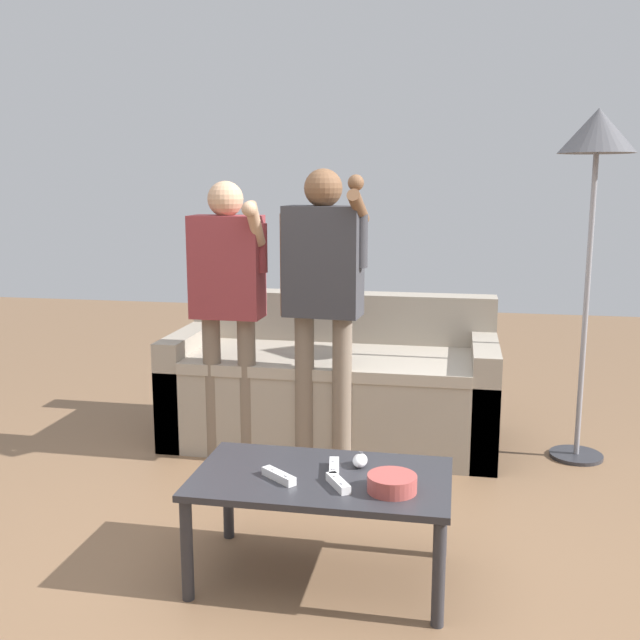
{
  "coord_description": "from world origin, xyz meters",
  "views": [
    {
      "loc": [
        0.51,
        -2.49,
        1.47
      ],
      "look_at": [
        -0.06,
        0.58,
        0.88
      ],
      "focal_mm": 41.61,
      "sensor_mm": 36.0,
      "label": 1
    }
  ],
  "objects_px": {
    "game_remote_wand_near": "(334,468)",
    "game_remote_wand_far": "(279,476)",
    "game_remote_nunchuk": "(360,460)",
    "couch": "(334,387)",
    "game_remote_wand_spare": "(338,483)",
    "coffee_table": "(322,488)",
    "player_center": "(323,284)",
    "player_left": "(227,288)",
    "snack_bowl": "(392,483)",
    "floor_lamp": "(596,153)"
  },
  "relations": [
    {
      "from": "player_left",
      "to": "game_remote_wand_near",
      "type": "relative_size",
      "value": 8.79
    },
    {
      "from": "game_remote_wand_spare",
      "to": "player_center",
      "type": "bearing_deg",
      "value": 102.86
    },
    {
      "from": "player_left",
      "to": "game_remote_wand_spare",
      "type": "bearing_deg",
      "value": -57.27
    },
    {
      "from": "game_remote_wand_near",
      "to": "game_remote_wand_spare",
      "type": "distance_m",
      "value": 0.14
    },
    {
      "from": "snack_bowl",
      "to": "player_center",
      "type": "height_order",
      "value": "player_center"
    },
    {
      "from": "coffee_table",
      "to": "player_center",
      "type": "distance_m",
      "value": 1.26
    },
    {
      "from": "game_remote_wand_near",
      "to": "game_remote_wand_far",
      "type": "relative_size",
      "value": 1.13
    },
    {
      "from": "game_remote_wand_near",
      "to": "game_remote_wand_spare",
      "type": "height_order",
      "value": "same"
    },
    {
      "from": "game_remote_nunchuk",
      "to": "snack_bowl",
      "type": "bearing_deg",
      "value": -56.08
    },
    {
      "from": "couch",
      "to": "game_remote_wand_spare",
      "type": "distance_m",
      "value": 1.66
    },
    {
      "from": "game_remote_wand_spare",
      "to": "snack_bowl",
      "type": "bearing_deg",
      "value": -0.29
    },
    {
      "from": "game_remote_nunchuk",
      "to": "couch",
      "type": "bearing_deg",
      "value": 103.46
    },
    {
      "from": "game_remote_wand_far",
      "to": "couch",
      "type": "bearing_deg",
      "value": 92.46
    },
    {
      "from": "coffee_table",
      "to": "game_remote_wand_spare",
      "type": "bearing_deg",
      "value": -50.86
    },
    {
      "from": "coffee_table",
      "to": "game_remote_nunchuk",
      "type": "distance_m",
      "value": 0.19
    },
    {
      "from": "couch",
      "to": "coffee_table",
      "type": "bearing_deg",
      "value": -82.09
    },
    {
      "from": "snack_bowl",
      "to": "floor_lamp",
      "type": "height_order",
      "value": "floor_lamp"
    },
    {
      "from": "snack_bowl",
      "to": "floor_lamp",
      "type": "distance_m",
      "value": 2.13
    },
    {
      "from": "game_remote_wand_spare",
      "to": "game_remote_nunchuk",
      "type": "bearing_deg",
      "value": 76.29
    },
    {
      "from": "couch",
      "to": "game_remote_nunchuk",
      "type": "height_order",
      "value": "couch"
    },
    {
      "from": "couch",
      "to": "player_left",
      "type": "relative_size",
      "value": 1.24
    },
    {
      "from": "coffee_table",
      "to": "game_remote_wand_far",
      "type": "relative_size",
      "value": 6.4
    },
    {
      "from": "couch",
      "to": "game_remote_wand_far",
      "type": "bearing_deg",
      "value": -87.54
    },
    {
      "from": "coffee_table",
      "to": "game_remote_nunchuk",
      "type": "height_order",
      "value": "game_remote_nunchuk"
    },
    {
      "from": "floor_lamp",
      "to": "game_remote_wand_far",
      "type": "xyz_separation_m",
      "value": [
        -1.27,
        -1.53,
        -1.19
      ]
    },
    {
      "from": "player_left",
      "to": "game_remote_wand_far",
      "type": "xyz_separation_m",
      "value": [
        0.56,
        -1.19,
        -0.5
      ]
    },
    {
      "from": "couch",
      "to": "snack_bowl",
      "type": "bearing_deg",
      "value": -73.59
    },
    {
      "from": "couch",
      "to": "floor_lamp",
      "type": "relative_size",
      "value": 1.0
    },
    {
      "from": "game_remote_wand_far",
      "to": "player_left",
      "type": "bearing_deg",
      "value": 115.15
    },
    {
      "from": "game_remote_nunchuk",
      "to": "player_center",
      "type": "height_order",
      "value": "player_center"
    },
    {
      "from": "floor_lamp",
      "to": "game_remote_wand_spare",
      "type": "distance_m",
      "value": 2.22
    },
    {
      "from": "player_left",
      "to": "player_center",
      "type": "bearing_deg",
      "value": -3.46
    },
    {
      "from": "game_remote_wand_near",
      "to": "game_remote_wand_far",
      "type": "bearing_deg",
      "value": -149.62
    },
    {
      "from": "couch",
      "to": "snack_bowl",
      "type": "xyz_separation_m",
      "value": [
        0.48,
        -1.63,
        0.13
      ]
    },
    {
      "from": "coffee_table",
      "to": "game_remote_wand_near",
      "type": "bearing_deg",
      "value": 42.87
    },
    {
      "from": "snack_bowl",
      "to": "player_left",
      "type": "height_order",
      "value": "player_left"
    },
    {
      "from": "game_remote_wand_near",
      "to": "coffee_table",
      "type": "bearing_deg",
      "value": -137.13
    },
    {
      "from": "floor_lamp",
      "to": "game_remote_wand_near",
      "type": "distance_m",
      "value": 2.15
    },
    {
      "from": "snack_bowl",
      "to": "game_remote_nunchuk",
      "type": "bearing_deg",
      "value": 123.92
    },
    {
      "from": "snack_bowl",
      "to": "game_remote_wand_near",
      "type": "distance_m",
      "value": 0.26
    },
    {
      "from": "player_center",
      "to": "game_remote_wand_far",
      "type": "height_order",
      "value": "player_center"
    },
    {
      "from": "floor_lamp",
      "to": "game_remote_nunchuk",
      "type": "bearing_deg",
      "value": -126.64
    },
    {
      "from": "game_remote_nunchuk",
      "to": "game_remote_wand_far",
      "type": "xyz_separation_m",
      "value": [
        -0.27,
        -0.18,
        -0.01
      ]
    },
    {
      "from": "player_center",
      "to": "game_remote_wand_near",
      "type": "height_order",
      "value": "player_center"
    },
    {
      "from": "game_remote_nunchuk",
      "to": "coffee_table",
      "type": "bearing_deg",
      "value": -138.77
    },
    {
      "from": "game_remote_nunchuk",
      "to": "game_remote_wand_spare",
      "type": "distance_m",
      "value": 0.21
    },
    {
      "from": "game_remote_nunchuk",
      "to": "game_remote_wand_near",
      "type": "height_order",
      "value": "game_remote_nunchuk"
    },
    {
      "from": "snack_bowl",
      "to": "player_left",
      "type": "relative_size",
      "value": 0.12
    },
    {
      "from": "player_left",
      "to": "coffee_table",
      "type": "bearing_deg",
      "value": -57.86
    },
    {
      "from": "coffee_table",
      "to": "snack_bowl",
      "type": "relative_size",
      "value": 5.43
    }
  ]
}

